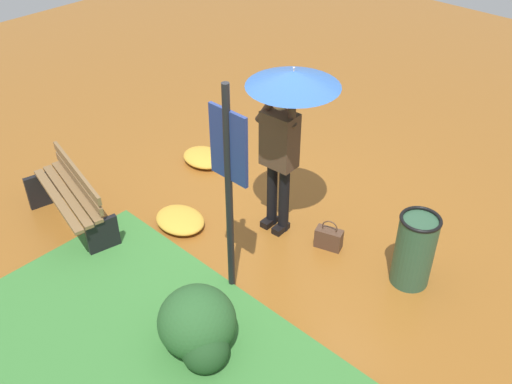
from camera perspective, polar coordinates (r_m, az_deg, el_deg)
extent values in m
plane|color=brown|center=(6.79, 1.74, -3.85)|extent=(18.00, 18.00, 0.00)
cylinder|color=black|center=(6.65, 1.59, -0.13)|extent=(0.12, 0.12, 0.86)
cylinder|color=black|center=(6.56, 2.76, -0.76)|extent=(0.12, 0.12, 0.86)
cube|color=black|center=(6.86, 1.31, -2.91)|extent=(0.12, 0.23, 0.08)
cube|color=black|center=(6.77, 2.45, -3.56)|extent=(0.12, 0.23, 0.08)
cube|color=#473323|center=(6.19, 2.33, 5.17)|extent=(0.39, 0.26, 0.64)
sphere|color=beige|center=(5.97, 2.43, 8.97)|extent=(0.20, 0.20, 0.20)
ellipsoid|color=black|center=(5.96, 2.44, 9.23)|extent=(0.20, 0.20, 0.15)
cylinder|color=#473323|center=(6.19, 0.71, 7.45)|extent=(0.18, 0.13, 0.18)
cylinder|color=#473323|center=(6.12, 0.93, 8.04)|extent=(0.24, 0.11, 0.33)
cube|color=black|center=(6.02, 1.65, 9.01)|extent=(0.07, 0.02, 0.14)
cylinder|color=#473323|center=(5.98, 3.59, 6.62)|extent=(0.11, 0.10, 0.09)
cylinder|color=#473323|center=(5.96, 3.57, 7.46)|extent=(0.10, 0.09, 0.23)
cylinder|color=#A5A5AD|center=(5.82, 3.66, 10.23)|extent=(0.02, 0.02, 0.41)
cone|color=#264C8C|center=(5.78, 3.70, 11.08)|extent=(0.96, 0.96, 0.16)
sphere|color=#A5A5AD|center=(5.74, 3.74, 12.08)|extent=(0.02, 0.02, 0.02)
cylinder|color=black|center=(5.38, -2.67, -0.49)|extent=(0.07, 0.07, 2.30)
cube|color=navy|center=(5.08, -2.71, 4.59)|extent=(0.44, 0.04, 0.70)
cube|color=red|center=(5.09, -2.56, 4.67)|extent=(0.38, 0.01, 0.64)
cube|color=#4C3323|center=(6.55, 7.16, -4.57)|extent=(0.33, 0.22, 0.24)
torus|color=#4C3323|center=(6.45, 7.27, -3.48)|extent=(0.17, 0.07, 0.18)
cube|color=black|center=(7.53, -20.31, 0.19)|extent=(0.14, 0.36, 0.44)
cube|color=black|center=(6.59, -14.81, -4.23)|extent=(0.14, 0.36, 0.44)
cube|color=brown|center=(6.87, -18.94, -0.72)|extent=(1.39, 0.40, 0.04)
cube|color=brown|center=(6.91, -18.10, -0.30)|extent=(1.39, 0.40, 0.04)
cube|color=brown|center=(6.95, -17.28, 0.13)|extent=(1.39, 0.40, 0.04)
cube|color=brown|center=(6.92, -17.08, 0.98)|extent=(1.37, 0.34, 0.10)
cube|color=brown|center=(6.84, -17.28, 1.94)|extent=(1.37, 0.34, 0.10)
cylinder|color=#2D5138|center=(6.13, 15.30, -5.66)|extent=(0.40, 0.40, 0.80)
torus|color=black|center=(5.87, 15.92, -2.61)|extent=(0.42, 0.42, 0.04)
ellipsoid|color=#285628|center=(5.38, -5.83, -12.55)|extent=(0.72, 0.72, 0.65)
ellipsoid|color=#1E421E|center=(5.31, -5.03, -15.16)|extent=(0.43, 0.43, 0.43)
ellipsoid|color=gold|center=(6.89, -7.48, -2.74)|extent=(0.64, 0.51, 0.14)
ellipsoid|color=gold|center=(7.99, -5.14, 3.41)|extent=(0.63, 0.50, 0.14)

